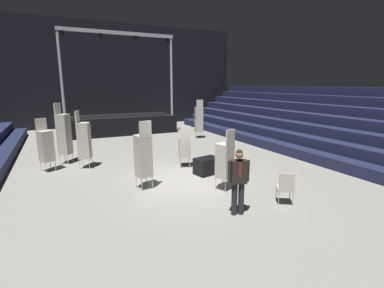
{
  "coord_description": "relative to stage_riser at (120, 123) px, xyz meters",
  "views": [
    {
      "loc": [
        -3.81,
        -8.64,
        3.32
      ],
      "look_at": [
        0.08,
        -0.48,
        1.4
      ],
      "focal_mm": 26.48,
      "sensor_mm": 36.0,
      "label": 1
    }
  ],
  "objects": [
    {
      "name": "chair_stack_rear_right",
      "position": [
        -4.32,
        -7.69,
        0.33
      ],
      "size": [
        0.6,
        0.6,
        2.05
      ],
      "rotation": [
        0.0,
        0.0,
        3.64
      ],
      "color": "#B2B5BA",
      "rests_on": "ground_plane"
    },
    {
      "name": "loose_chair_near_man",
      "position": [
        1.75,
        -14.03,
        -0.16
      ],
      "size": [
        0.61,
        0.61,
        0.95
      ],
      "rotation": [
        0.0,
        0.0,
        5.72
      ],
      "color": "#B2B5BA",
      "rests_on": "ground_plane"
    },
    {
      "name": "equipment_road_case",
      "position": [
        1.09,
        -10.66,
        -0.38
      ],
      "size": [
        1.01,
        0.78,
        0.62
      ],
      "primitive_type": "cube",
      "rotation": [
        0.0,
        0.0,
        0.21
      ],
      "color": "black",
      "rests_on": "ground_plane"
    },
    {
      "name": "ground_plane",
      "position": [
        0.0,
        -10.99,
        -0.75
      ],
      "size": [
        22.0,
        30.0,
        0.1
      ],
      "primitive_type": "cube",
      "color": "gray"
    },
    {
      "name": "chair_stack_mid_left",
      "position": [
        0.82,
        -12.32,
        0.29
      ],
      "size": [
        0.57,
        0.57,
        1.96
      ],
      "rotation": [
        0.0,
        0.0,
        0.38
      ],
      "color": "#B2B5BA",
      "rests_on": "ground_plane"
    },
    {
      "name": "chair_stack_front_left",
      "position": [
        0.72,
        -9.43,
        0.16
      ],
      "size": [
        0.55,
        0.55,
        1.71
      ],
      "rotation": [
        0.0,
        0.0,
        5.99
      ],
      "color": "#B2B5BA",
      "rests_on": "ground_plane"
    },
    {
      "name": "chair_stack_rear_left",
      "position": [
        -3.64,
        -6.75,
        0.58
      ],
      "size": [
        0.61,
        0.61,
        2.56
      ],
      "rotation": [
        0.0,
        0.0,
        4.11
      ],
      "color": "#B2B5BA",
      "rests_on": "ground_plane"
    },
    {
      "name": "chair_stack_mid_centre",
      "position": [
        -1.46,
        -11.1,
        0.42
      ],
      "size": [
        0.53,
        0.53,
        2.22
      ],
      "rotation": [
        0.0,
        0.0,
        0.22
      ],
      "color": "#B2B5BA",
      "rests_on": "ground_plane"
    },
    {
      "name": "chair_stack_mid_right",
      "position": [
        -2.95,
        -7.84,
        0.46
      ],
      "size": [
        0.57,
        0.57,
        2.31
      ],
      "rotation": [
        0.0,
        0.0,
        4.33
      ],
      "color": "#B2B5BA",
      "rests_on": "ground_plane"
    },
    {
      "name": "man_with_tie",
      "position": [
        0.19,
        -13.98,
        0.29
      ],
      "size": [
        0.57,
        0.33,
        1.73
      ],
      "rotation": [
        0.0,
        0.0,
        2.85
      ],
      "color": "black",
      "rests_on": "ground_plane"
    },
    {
      "name": "chair_stack_front_right",
      "position": [
        4.09,
        -4.03,
        0.5
      ],
      "size": [
        0.52,
        0.52,
        2.39
      ],
      "rotation": [
        0.0,
        0.0,
        6.09
      ],
      "color": "#B2B5BA",
      "rests_on": "ground_plane"
    },
    {
      "name": "stage_riser",
      "position": [
        0.0,
        0.0,
        0.0
      ],
      "size": [
        7.35,
        2.95,
        6.48
      ],
      "color": "black",
      "rests_on": "ground_plane"
    },
    {
      "name": "bleacher_bank_right",
      "position": [
        8.38,
        -9.99,
        0.88
      ],
      "size": [
        5.25,
        24.0,
        3.15
      ],
      "rotation": [
        0.0,
        0.0,
        -1.57
      ],
      "color": "#191E38",
      "rests_on": "ground_plane"
    },
    {
      "name": "arena_end_wall",
      "position": [
        0.0,
        4.01,
        3.3
      ],
      "size": [
        22.0,
        0.3,
        8.0
      ],
      "primitive_type": "cube",
      "color": "black",
      "rests_on": "ground_plane"
    }
  ]
}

